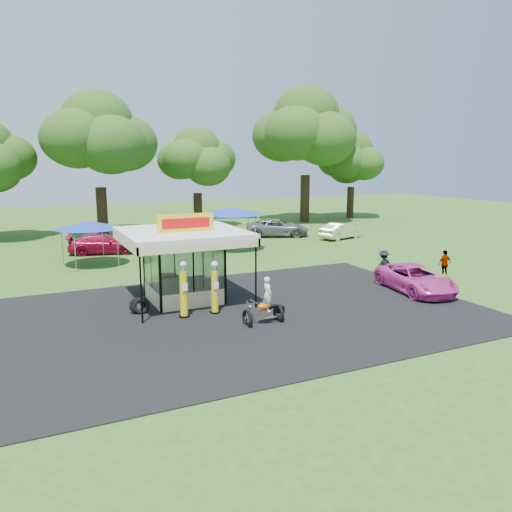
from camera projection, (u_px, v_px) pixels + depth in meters
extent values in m
plane|color=#2B5019|center=(269.00, 326.00, 20.03)|extent=(120.00, 120.00, 0.00)
cube|color=black|center=(249.00, 312.00, 21.80)|extent=(20.00, 14.00, 0.04)
cube|color=white|center=(184.00, 300.00, 23.62)|extent=(3.00, 3.00, 0.06)
cube|color=white|center=(182.00, 232.00, 23.00)|extent=(5.40, 5.40, 0.18)
cube|color=yellow|center=(185.00, 223.00, 22.46)|extent=(2.60, 0.25, 0.80)
cube|color=red|center=(186.00, 223.00, 22.35)|extent=(2.21, 0.02, 0.45)
cylinder|color=black|center=(141.00, 286.00, 19.99)|extent=(0.08, 0.08, 3.20)
cylinder|color=black|center=(256.00, 274.00, 22.13)|extent=(0.08, 0.08, 3.20)
cylinder|color=black|center=(184.00, 316.00, 21.11)|extent=(0.46, 0.46, 0.11)
cylinder|color=yellow|center=(184.00, 294.00, 20.92)|extent=(0.32, 0.32, 1.90)
cylinder|color=silver|center=(183.00, 269.00, 20.72)|extent=(0.21, 0.21, 0.21)
sphere|color=white|center=(183.00, 264.00, 20.68)|extent=(0.34, 0.34, 0.34)
cube|color=white|center=(185.00, 287.00, 20.69)|extent=(0.23, 0.02, 0.32)
cylinder|color=black|center=(215.00, 312.00, 21.66)|extent=(0.44, 0.44, 0.10)
cylinder|color=yellow|center=(215.00, 291.00, 21.48)|extent=(0.30, 0.30, 1.79)
cylinder|color=silver|center=(214.00, 269.00, 21.29)|extent=(0.20, 0.20, 0.20)
sphere|color=white|center=(214.00, 264.00, 21.26)|extent=(0.32, 0.32, 0.32)
cube|color=white|center=(216.00, 286.00, 21.27)|extent=(0.22, 0.02, 0.30)
torus|color=black|center=(247.00, 319.00, 19.92)|extent=(0.18, 0.81, 0.80)
torus|color=black|center=(279.00, 314.00, 20.56)|extent=(0.18, 0.81, 0.80)
cube|color=silver|center=(264.00, 313.00, 20.23)|extent=(0.53, 0.28, 0.29)
ellipsoid|color=#C05A0D|center=(264.00, 306.00, 20.18)|extent=(0.61, 0.34, 0.29)
cube|color=black|center=(272.00, 307.00, 20.34)|extent=(0.53, 0.26, 0.10)
cube|color=black|center=(279.00, 309.00, 20.53)|extent=(0.34, 0.33, 0.27)
cylinder|color=silver|center=(251.00, 310.00, 19.92)|extent=(0.42, 0.07, 0.85)
cylinder|color=silver|center=(254.00, 302.00, 19.92)|extent=(0.06, 0.57, 0.05)
sphere|color=silver|center=(250.00, 307.00, 19.89)|extent=(0.15, 0.15, 0.15)
imported|color=white|center=(267.00, 294.00, 20.15)|extent=(0.36, 0.53, 1.43)
torus|color=black|center=(141.00, 306.00, 21.51)|extent=(0.73, 0.33, 0.75)
torus|color=black|center=(137.00, 306.00, 21.58)|extent=(0.75, 0.41, 0.75)
cube|color=#593819|center=(444.00, 286.00, 24.15)|extent=(0.63, 0.38, 1.06)
cube|color=#593819|center=(440.00, 285.00, 24.38)|extent=(0.63, 0.38, 1.06)
imported|color=yellow|center=(171.00, 281.00, 25.49)|extent=(2.82, 1.13, 0.96)
imported|color=#D83AA3|center=(416.00, 279.00, 25.09)|extent=(2.98, 5.17, 1.36)
imported|color=black|center=(384.00, 265.00, 27.59)|extent=(1.11, 0.67, 1.67)
imported|color=gray|center=(445.00, 264.00, 28.19)|extent=(0.94, 0.42, 1.57)
imported|color=#A10C2F|center=(103.00, 244.00, 35.35)|extent=(5.17, 3.05, 1.41)
imported|color=#B7B5BB|center=(181.00, 237.00, 38.38)|extent=(4.28, 1.81, 1.44)
imported|color=slate|center=(277.00, 228.00, 43.35)|extent=(5.97, 4.41, 1.51)
imported|color=#BEBE91|center=(341.00, 231.00, 41.94)|extent=(4.35, 2.58, 1.35)
cylinder|color=gray|center=(66.00, 246.00, 31.87)|extent=(0.06, 0.06, 2.25)
cylinder|color=gray|center=(108.00, 243.00, 32.96)|extent=(0.06, 0.06, 2.25)
cylinder|color=gray|center=(70.00, 253.00, 29.55)|extent=(0.06, 0.06, 2.25)
cylinder|color=gray|center=(115.00, 250.00, 30.64)|extent=(0.06, 0.06, 2.25)
cube|color=#1C38B9|center=(89.00, 229.00, 31.03)|extent=(2.81, 2.81, 0.11)
cone|color=#1C38B9|center=(88.00, 225.00, 30.97)|extent=(4.05, 4.05, 0.47)
cylinder|color=gray|center=(206.00, 232.00, 37.36)|extent=(0.06, 0.06, 2.53)
cylinder|color=gray|center=(242.00, 229.00, 38.60)|extent=(0.06, 0.06, 2.53)
cylinder|color=gray|center=(220.00, 237.00, 34.73)|extent=(0.06, 0.06, 2.53)
cylinder|color=gray|center=(259.00, 234.00, 35.97)|extent=(0.06, 0.06, 2.53)
cube|color=#1C38B9|center=(232.00, 215.00, 36.41)|extent=(3.16, 3.16, 0.13)
cone|color=#1C38B9|center=(232.00, 211.00, 36.35)|extent=(4.55, 4.55, 0.53)
cylinder|color=black|center=(102.00, 212.00, 42.93)|extent=(0.91, 0.91, 4.25)
ellipsoid|color=#204212|center=(98.00, 147.00, 41.87)|extent=(10.19, 10.19, 8.73)
cylinder|color=black|center=(198.00, 211.00, 48.50)|extent=(0.84, 0.84, 3.38)
ellipsoid|color=#204212|center=(197.00, 166.00, 47.68)|extent=(7.88, 7.88, 6.75)
cylinder|color=black|center=(305.00, 199.00, 53.17)|extent=(0.99, 0.99, 4.97)
ellipsoid|color=#204212|center=(306.00, 137.00, 51.96)|extent=(11.59, 11.59, 9.94)
cylinder|color=black|center=(350.00, 202.00, 57.16)|extent=(0.79, 0.79, 3.50)
ellipsoid|color=#204212|center=(352.00, 163.00, 56.33)|extent=(7.90, 7.90, 6.78)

